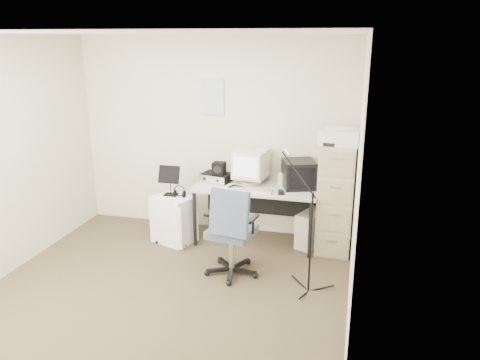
% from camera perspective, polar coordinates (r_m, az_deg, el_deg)
% --- Properties ---
extents(floor, '(3.60, 3.60, 0.01)m').
position_cam_1_polar(floor, '(4.90, -9.26, -13.49)').
color(floor, '#3F3827').
rests_on(floor, ground).
extents(ceiling, '(3.60, 3.60, 0.01)m').
position_cam_1_polar(ceiling, '(4.23, -10.93, 17.21)').
color(ceiling, white).
rests_on(ceiling, ground).
extents(wall_back, '(3.60, 0.02, 2.50)m').
position_cam_1_polar(wall_back, '(6.04, -3.09, 5.39)').
color(wall_back, beige).
rests_on(wall_back, ground).
extents(wall_front, '(3.60, 0.02, 2.50)m').
position_cam_1_polar(wall_front, '(2.96, -24.38, -8.80)').
color(wall_front, beige).
rests_on(wall_front, ground).
extents(wall_right, '(0.02, 3.60, 2.50)m').
position_cam_1_polar(wall_right, '(4.03, 14.03, -1.03)').
color(wall_right, beige).
rests_on(wall_right, ground).
extents(wall_calendar, '(0.30, 0.02, 0.44)m').
position_cam_1_polar(wall_calendar, '(5.95, -3.39, 10.09)').
color(wall_calendar, white).
rests_on(wall_calendar, wall_back).
extents(filing_cabinet, '(0.40, 0.60, 1.30)m').
position_cam_1_polar(filing_cabinet, '(5.63, 11.57, -2.14)').
color(filing_cabinet, '#B0A68E').
rests_on(filing_cabinet, floor).
extents(printer, '(0.47, 0.34, 0.17)m').
position_cam_1_polar(printer, '(5.42, 12.02, 5.18)').
color(printer, white).
rests_on(printer, filing_cabinet).
extents(desk, '(1.50, 0.70, 0.73)m').
position_cam_1_polar(desk, '(5.81, 1.98, -4.18)').
color(desk, silver).
rests_on(desk, floor).
extents(crt_monitor, '(0.42, 0.44, 0.41)m').
position_cam_1_polar(crt_monitor, '(5.75, 1.35, 1.62)').
color(crt_monitor, white).
rests_on(crt_monitor, desk).
extents(crt_tv, '(0.47, 0.48, 0.33)m').
position_cam_1_polar(crt_tv, '(5.65, 7.16, 0.74)').
color(crt_tv, black).
rests_on(crt_tv, desk).
extents(desk_speaker, '(0.09, 0.09, 0.15)m').
position_cam_1_polar(desk_speaker, '(5.75, 5.01, 0.15)').
color(desk_speaker, beige).
rests_on(desk_speaker, desk).
extents(keyboard, '(0.51, 0.21, 0.03)m').
position_cam_1_polar(keyboard, '(5.49, 1.33, -1.27)').
color(keyboard, white).
rests_on(keyboard, desk).
extents(mouse, '(0.09, 0.13, 0.03)m').
position_cam_1_polar(mouse, '(5.42, 5.02, -1.51)').
color(mouse, black).
rests_on(mouse, desk).
extents(radio_receiver, '(0.40, 0.33, 0.10)m').
position_cam_1_polar(radio_receiver, '(5.88, -2.84, 0.35)').
color(radio_receiver, black).
rests_on(radio_receiver, desk).
extents(radio_speaker, '(0.16, 0.15, 0.15)m').
position_cam_1_polar(radio_speaker, '(5.82, -2.57, 1.46)').
color(radio_speaker, black).
rests_on(radio_speaker, radio_receiver).
extents(papers, '(0.28, 0.33, 0.02)m').
position_cam_1_polar(papers, '(5.59, -0.89, -0.97)').
color(papers, white).
rests_on(papers, desk).
extents(pc_tower, '(0.38, 0.51, 0.44)m').
position_cam_1_polar(pc_tower, '(5.83, 8.72, -5.85)').
color(pc_tower, white).
rests_on(pc_tower, floor).
extents(office_chair, '(0.67, 0.67, 1.02)m').
position_cam_1_polar(office_chair, '(4.98, -1.03, -6.12)').
color(office_chair, '#3B4352').
rests_on(office_chair, floor).
extents(side_cart, '(0.58, 0.52, 0.59)m').
position_cam_1_polar(side_cart, '(5.90, -8.05, -4.74)').
color(side_cart, white).
rests_on(side_cart, floor).
extents(music_stand, '(0.30, 0.23, 0.39)m').
position_cam_1_polar(music_stand, '(5.81, -8.50, -0.01)').
color(music_stand, black).
rests_on(music_stand, side_cart).
extents(headphones, '(0.20, 0.20, 0.03)m').
position_cam_1_polar(headphones, '(5.77, -7.39, -1.60)').
color(headphones, black).
rests_on(headphones, side_cart).
extents(mic_stand, '(0.03, 0.03, 1.37)m').
position_cam_1_polar(mic_stand, '(4.63, 8.68, -5.79)').
color(mic_stand, black).
rests_on(mic_stand, floor).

